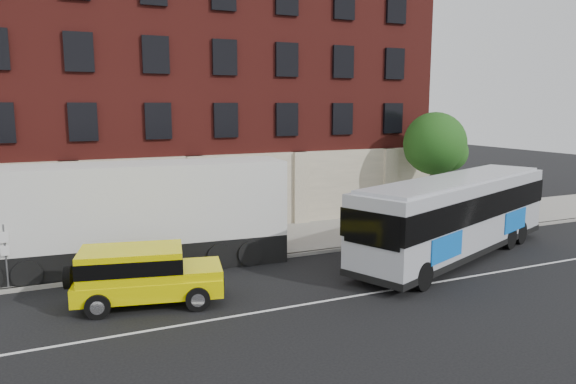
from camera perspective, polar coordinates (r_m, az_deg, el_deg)
name	(u,v)px	position (r m, az deg, el deg)	size (l,w,h in m)	color
ground	(290,313)	(17.98, 0.18, -12.76)	(120.00, 120.00, 0.00)	black
sidewalk	(212,246)	(26.00, -8.11, -5.71)	(60.00, 6.00, 0.15)	gray
kerb	(232,263)	(23.24, -6.01, -7.47)	(60.00, 0.25, 0.15)	gray
lane_line	(284,308)	(18.40, -0.48, -12.21)	(60.00, 0.12, 0.01)	silver
building	(171,90)	(32.84, -12.37, 10.49)	(30.00, 12.10, 15.00)	#5E1B16
sign_pole	(5,253)	(22.02, -27.81, -5.74)	(0.30, 0.20, 2.50)	slate
street_tree	(435,146)	(32.12, 15.39, 4.74)	(3.60, 3.60, 6.20)	#392C1C
city_bus	(457,213)	(24.98, 17.46, -2.17)	(13.20, 7.50, 3.59)	#AAADB5
yellow_suv	(142,272)	(19.02, -15.29, -8.22)	(5.31, 3.05, 1.98)	#EBE000
shipping_container	(125,218)	(22.98, -16.91, -2.63)	(13.33, 3.71, 4.39)	black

